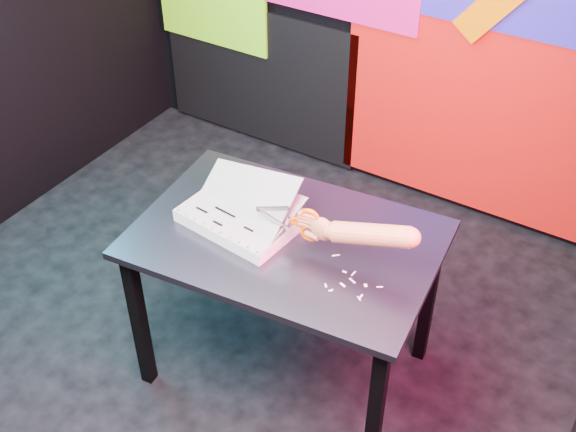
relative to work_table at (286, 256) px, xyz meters
The scene contains 7 objects.
room 0.78m from the work_table, behind, with size 3.01×3.01×2.71m.
backdrop 1.50m from the work_table, 101.13° to the left, with size 2.88×0.05×2.08m.
work_table is the anchor object (origin of this frame).
printout_stack 0.23m from the work_table, behind, with size 0.46×0.36×0.23m.
scissors 0.26m from the work_table, 21.77° to the right, with size 0.25×0.04×0.14m.
hand_forearm 0.42m from the work_table, ahead, with size 0.43×0.11×0.16m.
paper_clippings 0.34m from the work_table, 15.91° to the right, with size 0.23×0.19×0.00m.
Camera 1 is at (1.43, -1.72, 2.51)m, focal length 45.00 mm.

